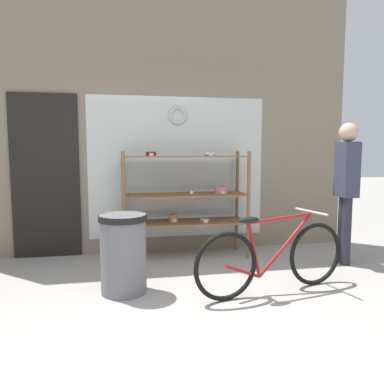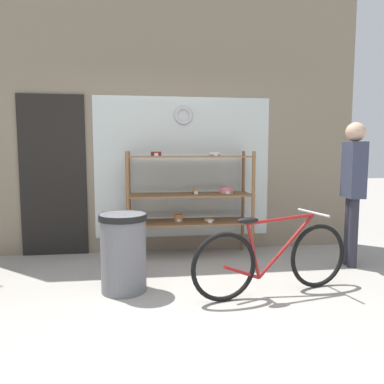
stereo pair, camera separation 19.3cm
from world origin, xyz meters
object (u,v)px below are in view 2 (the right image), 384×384
(bicycle, at_px, (273,259))
(trash_bin, at_px, (123,250))
(display_case, at_px, (191,193))
(pedestrian, at_px, (353,182))

(bicycle, distance_m, trash_bin, 1.45)
(display_case, xyz_separation_m, bicycle, (0.61, -1.40, -0.48))
(bicycle, relative_size, pedestrian, 0.97)
(display_case, relative_size, bicycle, 0.96)
(pedestrian, bearing_deg, trash_bin, -72.84)
(bicycle, xyz_separation_m, pedestrian, (1.23, 0.74, 0.66))
(display_case, distance_m, trash_bin, 1.45)
(pedestrian, bearing_deg, display_case, -102.49)
(bicycle, distance_m, pedestrian, 1.58)
(display_case, xyz_separation_m, pedestrian, (1.84, -0.66, 0.18))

